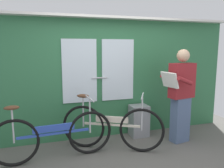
{
  "coord_description": "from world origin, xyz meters",
  "views": [
    {
      "loc": [
        -1.21,
        -2.76,
        1.63
      ],
      "look_at": [
        -0.19,
        0.42,
        1.1
      ],
      "focal_mm": 36.6,
      "sensor_mm": 36.0,
      "label": 1
    }
  ],
  "objects_px": {
    "bicycle_near_door": "(111,127)",
    "trash_bin_by_wall": "(139,121)",
    "passenger_reading_newspaper": "(181,94)",
    "bicycle_leaning_behind": "(54,136)"
  },
  "relations": [
    {
      "from": "bicycle_near_door",
      "to": "trash_bin_by_wall",
      "type": "xyz_separation_m",
      "value": [
        0.66,
        0.4,
        -0.09
      ]
    },
    {
      "from": "passenger_reading_newspaper",
      "to": "trash_bin_by_wall",
      "type": "distance_m",
      "value": 0.92
    },
    {
      "from": "bicycle_leaning_behind",
      "to": "trash_bin_by_wall",
      "type": "height_order",
      "value": "bicycle_leaning_behind"
    },
    {
      "from": "bicycle_near_door",
      "to": "bicycle_leaning_behind",
      "type": "height_order",
      "value": "bicycle_near_door"
    },
    {
      "from": "trash_bin_by_wall",
      "to": "bicycle_near_door",
      "type": "bearing_deg",
      "value": -148.88
    },
    {
      "from": "bicycle_leaning_behind",
      "to": "trash_bin_by_wall",
      "type": "bearing_deg",
      "value": 13.39
    },
    {
      "from": "bicycle_near_door",
      "to": "trash_bin_by_wall",
      "type": "bearing_deg",
      "value": 59.6
    },
    {
      "from": "bicycle_leaning_behind",
      "to": "passenger_reading_newspaper",
      "type": "distance_m",
      "value": 2.19
    },
    {
      "from": "bicycle_near_door",
      "to": "trash_bin_by_wall",
      "type": "distance_m",
      "value": 0.78
    },
    {
      "from": "passenger_reading_newspaper",
      "to": "bicycle_leaning_behind",
      "type": "bearing_deg",
      "value": -10.28
    }
  ]
}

